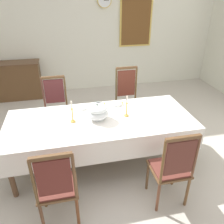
{
  "coord_description": "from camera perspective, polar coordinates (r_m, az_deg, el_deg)",
  "views": [
    {
      "loc": [
        -0.45,
        -2.87,
        2.41
      ],
      "look_at": [
        0.16,
        -0.1,
        0.88
      ],
      "focal_mm": 36.41,
      "sensor_mm": 36.0,
      "label": 1
    }
  ],
  "objects": [
    {
      "name": "dining_table",
      "position": [
        3.31,
        -2.92,
        -2.82
      ],
      "size": [
        2.66,
        1.1,
        0.76
      ],
      "color": "brown",
      "rests_on": "ground"
    },
    {
      "name": "mounted_clock",
      "position": [
        5.96,
        -1.96,
        26.22
      ],
      "size": [
        0.34,
        0.06,
        0.34
      ],
      "color": "#D1B251"
    },
    {
      "name": "candlestick_west",
      "position": [
        3.18,
        -9.93,
        -0.47
      ],
      "size": [
        0.07,
        0.07,
        0.32
      ],
      "color": "gold",
      "rests_on": "tablecloth"
    },
    {
      "name": "sideboard",
      "position": [
        6.07,
        -24.06,
        7.12
      ],
      "size": [
        1.44,
        0.48,
        0.9
      ],
      "rotation": [
        0.0,
        0.0,
        3.14
      ],
      "color": "brown",
      "rests_on": "ground"
    },
    {
      "name": "bowl_near_left",
      "position": [
        3.66,
        0.96,
        2.05
      ],
      "size": [
        0.18,
        0.18,
        0.03
      ],
      "color": "silver",
      "rests_on": "tablecloth"
    },
    {
      "name": "bowl_far_left",
      "position": [
        3.57,
        -7.37,
        1.17
      ],
      "size": [
        0.14,
        0.14,
        0.03
      ],
      "color": "silver",
      "rests_on": "tablecloth"
    },
    {
      "name": "bowl_near_right",
      "position": [
        3.65,
        -3.52,
        1.96
      ],
      "size": [
        0.16,
        0.16,
        0.03
      ],
      "color": "silver",
      "rests_on": "tablecloth"
    },
    {
      "name": "chair_north_a",
      "position": [
        4.19,
        -13.9,
        1.35
      ],
      "size": [
        0.44,
        0.42,
        1.09
      ],
      "rotation": [
        0.0,
        0.0,
        3.14
      ],
      "color": "brown",
      "rests_on": "ground"
    },
    {
      "name": "soup_tureen",
      "position": [
        3.21,
        -3.69,
        0.04
      ],
      "size": [
        0.31,
        0.31,
        0.24
      ],
      "color": "silver",
      "rests_on": "tablecloth"
    },
    {
      "name": "framed_painting",
      "position": [
        6.2,
        6.03,
        21.89
      ],
      "size": [
        0.84,
        0.05,
        1.27
      ],
      "color": "#D1B251"
    },
    {
      "name": "spoon_secondary",
      "position": [
        3.69,
        -1.86,
        2.1
      ],
      "size": [
        0.03,
        0.18,
        0.01
      ],
      "rotation": [
        0.0,
        0.0,
        -0.05
      ],
      "color": "gold",
      "rests_on": "tablecloth"
    },
    {
      "name": "candlestick_east",
      "position": [
        3.29,
        3.69,
        0.96
      ],
      "size": [
        0.07,
        0.07,
        0.33
      ],
      "color": "gold",
      "rests_on": "tablecloth"
    },
    {
      "name": "chair_south_b",
      "position": [
        2.85,
        14.83,
        -13.23
      ],
      "size": [
        0.44,
        0.42,
        1.08
      ],
      "color": "brown",
      "rests_on": "ground"
    },
    {
      "name": "spoon_primary",
      "position": [
        3.71,
        2.67,
        2.22
      ],
      "size": [
        0.03,
        0.18,
        0.01
      ],
      "rotation": [
        0.0,
        0.0,
        -0.06
      ],
      "color": "gold",
      "rests_on": "tablecloth"
    },
    {
      "name": "ground",
      "position": [
        3.78,
        -2.83,
        -11.56
      ],
      "size": [
        7.21,
        6.03,
        0.04
      ],
      "primitive_type": "cube",
      "color": "#BCB6AC"
    },
    {
      "name": "chair_south_a",
      "position": [
        2.62,
        -13.71,
        -17.57
      ],
      "size": [
        0.44,
        0.42,
        1.07
      ],
      "color": "brown",
      "rests_on": "ground"
    },
    {
      "name": "chair_north_b",
      "position": [
        4.33,
        3.92,
        3.46
      ],
      "size": [
        0.44,
        0.42,
        1.16
      ],
      "rotation": [
        0.0,
        0.0,
        3.14
      ],
      "color": "#53352C",
      "rests_on": "ground"
    },
    {
      "name": "back_wall",
      "position": [
        5.97,
        -8.78,
        22.08
      ],
      "size": [
        7.21,
        0.08,
        3.56
      ],
      "primitive_type": "cube",
      "color": "silver",
      "rests_on": "ground"
    },
    {
      "name": "tablecloth",
      "position": [
        3.32,
        -2.92,
        -2.95
      ],
      "size": [
        2.68,
        1.12,
        0.35
      ],
      "color": "white",
      "rests_on": "dining_table"
    }
  ]
}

